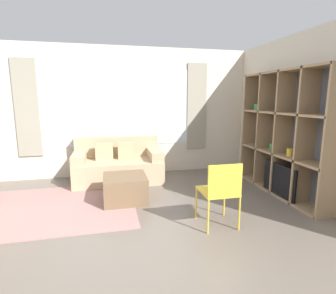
{
  "coord_description": "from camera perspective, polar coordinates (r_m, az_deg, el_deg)",
  "views": [
    {
      "loc": [
        -0.23,
        -2.28,
        1.64
      ],
      "look_at": [
        0.73,
        1.86,
        0.85
      ],
      "focal_mm": 28.0,
      "sensor_mm": 36.0,
      "label": 1
    }
  ],
  "objects": [
    {
      "name": "couch_main",
      "position": [
        5.37,
        -10.79,
        -3.92
      ],
      "size": [
        1.7,
        0.9,
        0.86
      ],
      "color": "tan",
      "rests_on": "ground_plane"
    },
    {
      "name": "folding_chair",
      "position": [
        3.41,
        11.33,
        -8.92
      ],
      "size": [
        0.44,
        0.46,
        0.86
      ],
      "rotation": [
        0.0,
        0.0,
        3.14
      ],
      "color": "gold",
      "rests_on": "ground_plane"
    },
    {
      "name": "shelving_unit",
      "position": [
        4.88,
        24.11,
        2.25
      ],
      "size": [
        0.37,
        2.12,
        2.1
      ],
      "color": "#515660",
      "rests_on": "ground_plane"
    },
    {
      "name": "ground_plane",
      "position": [
        2.82,
        -6.55,
        -25.14
      ],
      "size": [
        16.0,
        16.0,
        0.0
      ],
      "primitive_type": "plane",
      "color": "#665B51"
    },
    {
      "name": "area_rug",
      "position": [
        4.42,
        -22.62,
        -12.0
      ],
      "size": [
        2.26,
        1.89,
        0.01
      ],
      "primitive_type": "cube",
      "color": "gray",
      "rests_on": "ground_plane"
    },
    {
      "name": "wall_back",
      "position": [
        5.7,
        -10.87,
        7.5
      ],
      "size": [
        6.93,
        0.11,
        2.7
      ],
      "color": "beige",
      "rests_on": "ground_plane"
    },
    {
      "name": "wall_right",
      "position": [
        5.06,
        25.26,
        6.25
      ],
      "size": [
        0.07,
        4.58,
        2.7
      ],
      "primitive_type": "cube",
      "color": "beige",
      "rests_on": "ground_plane"
    },
    {
      "name": "ottoman",
      "position": [
        4.33,
        -9.31,
        -8.9
      ],
      "size": [
        0.67,
        0.67,
        0.42
      ],
      "color": "brown",
      "rests_on": "ground_plane"
    }
  ]
}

